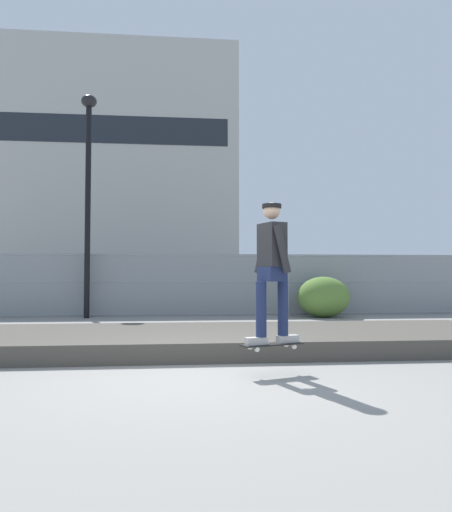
{
  "coord_description": "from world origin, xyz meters",
  "views": [
    {
      "loc": [
        -0.33,
        -5.71,
        1.23
      ],
      "look_at": [
        0.65,
        4.35,
        1.63
      ],
      "focal_mm": 33.0,
      "sensor_mm": 36.0,
      "label": 1
    }
  ],
  "objects": [
    {
      "name": "skater",
      "position": [
        0.8,
        0.01,
        1.38
      ],
      "size": [
        0.71,
        0.62,
        1.74
      ],
      "color": "#B2ADA8",
      "rests_on": "skateboard"
    },
    {
      "name": "street_lamp",
      "position": [
        -2.97,
        7.99,
        4.03
      ],
      "size": [
        0.44,
        0.44,
        6.42
      ],
      "color": "black",
      "rests_on": "ground_plane"
    },
    {
      "name": "chain_fence",
      "position": [
        -0.0,
        8.34,
        0.93
      ],
      "size": [
        17.81,
        0.06,
        1.85
      ],
      "color": "gray",
      "rests_on": "ground_plane"
    },
    {
      "name": "library_building",
      "position": [
        -8.0,
        41.57,
        11.36
      ],
      "size": [
        25.87,
        10.78,
        22.73
      ],
      "color": "#B2AFA8",
      "rests_on": "ground_plane"
    },
    {
      "name": "shrub_left",
      "position": [
        3.8,
        7.56,
        0.59
      ],
      "size": [
        1.52,
        1.24,
        1.17
      ],
      "color": "#567A33",
      "rests_on": "ground_plane"
    },
    {
      "name": "gravel_berm",
      "position": [
        0.0,
        2.22,
        0.14
      ],
      "size": [
        10.51,
        2.9,
        0.29
      ],
      "primitive_type": "cube",
      "color": "#4C473F",
      "rests_on": "ground_plane"
    },
    {
      "name": "skateboard",
      "position": [
        0.8,
        0.01,
        0.37
      ],
      "size": [
        0.82,
        0.45,
        0.07
      ],
      "color": "black"
    },
    {
      "name": "parked_car_near",
      "position": [
        -2.85,
        11.1,
        0.84
      ],
      "size": [
        4.54,
        2.22,
        1.66
      ],
      "color": "#566B4C",
      "rests_on": "ground_plane"
    },
    {
      "name": "ground_plane",
      "position": [
        0.0,
        0.0,
        0.0
      ],
      "size": [
        120.0,
        120.0,
        0.0
      ],
      "primitive_type": "plane",
      "color": "gray"
    }
  ]
}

